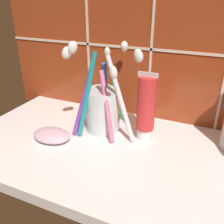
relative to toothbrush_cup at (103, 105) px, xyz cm
name	(u,v)px	position (x,y,z in cm)	size (l,w,h in cm)	color
sink_counter	(115,153)	(5.14, -5.49, -6.44)	(58.66, 30.90, 2.00)	white
tile_wall_backsplash	(147,20)	(5.14, 10.20, 15.31)	(68.66, 1.72, 45.49)	#933819
toothbrush_cup	(103,105)	(0.00, 0.00, 0.00)	(14.61, 14.01, 18.68)	silver
toothpaste_tube	(146,108)	(8.86, 0.11, 1.10)	(3.65, 3.47, 13.26)	white
soap_bar	(52,135)	(-7.22, -7.79, -4.44)	(7.60, 5.37, 2.01)	#DBB2C6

